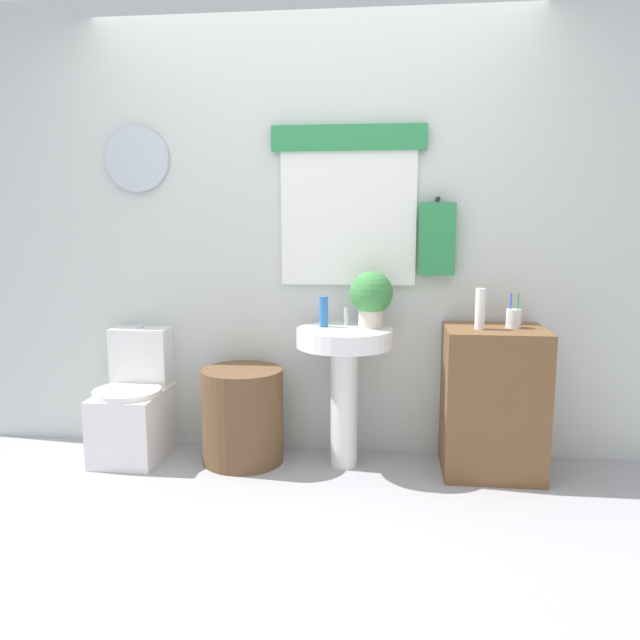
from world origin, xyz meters
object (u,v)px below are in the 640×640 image
(potted_plant, at_px, (371,296))
(toothbrush_cup, at_px, (514,318))
(wooden_cabinet, at_px, (493,401))
(lotion_bottle, at_px, (480,309))
(soap_bottle, at_px, (324,312))
(toilet, at_px, (135,407))
(pedestal_sink, at_px, (344,363))
(laundry_hamper, at_px, (243,415))

(potted_plant, bearing_deg, toothbrush_cup, -3.02)
(wooden_cabinet, xyz_separation_m, lotion_bottle, (-0.09, -0.04, 0.51))
(wooden_cabinet, xyz_separation_m, toothbrush_cup, (0.09, 0.02, 0.45))
(soap_bottle, bearing_deg, potted_plant, 2.20)
(toilet, bearing_deg, soap_bottle, 0.78)
(pedestal_sink, xyz_separation_m, lotion_bottle, (0.71, -0.04, 0.31))
(laundry_hamper, xyz_separation_m, soap_bottle, (0.46, 0.05, 0.59))
(pedestal_sink, bearing_deg, lotion_bottle, -3.22)
(wooden_cabinet, relative_size, soap_bottle, 4.74)
(potted_plant, bearing_deg, pedestal_sink, -156.80)
(wooden_cabinet, bearing_deg, lotion_bottle, -156.51)
(pedestal_sink, xyz_separation_m, toothbrush_cup, (0.90, 0.02, 0.26))
(toilet, bearing_deg, wooden_cabinet, -0.98)
(wooden_cabinet, relative_size, potted_plant, 2.58)
(pedestal_sink, bearing_deg, soap_bottle, 157.38)
(soap_bottle, distance_m, potted_plant, 0.28)
(pedestal_sink, xyz_separation_m, potted_plant, (0.14, 0.06, 0.36))
(toothbrush_cup, bearing_deg, potted_plant, 176.98)
(toothbrush_cup, bearing_deg, pedestal_sink, -178.72)
(lotion_bottle, bearing_deg, wooden_cabinet, 23.49)
(laundry_hamper, xyz_separation_m, toothbrush_cup, (1.47, 0.02, 0.58))
(laundry_hamper, bearing_deg, toilet, 176.93)
(soap_bottle, relative_size, toothbrush_cup, 0.91)
(soap_bottle, distance_m, toothbrush_cup, 1.02)
(toilet, xyz_separation_m, pedestal_sink, (1.23, -0.03, 0.31))
(lotion_bottle, bearing_deg, toothbrush_cup, 18.07)
(wooden_cabinet, distance_m, lotion_bottle, 0.52)
(soap_bottle, xyz_separation_m, toothbrush_cup, (1.02, -0.03, -0.01))
(pedestal_sink, bearing_deg, laundry_hamper, 180.00)
(toilet, xyz_separation_m, soap_bottle, (1.11, 0.02, 0.58))
(pedestal_sink, height_order, wooden_cabinet, wooden_cabinet)
(wooden_cabinet, height_order, soap_bottle, soap_bottle)
(laundry_hamper, xyz_separation_m, pedestal_sink, (0.58, -0.00, 0.32))
(laundry_hamper, relative_size, wooden_cabinet, 0.68)
(soap_bottle, bearing_deg, wooden_cabinet, -3.10)
(wooden_cabinet, height_order, toothbrush_cup, toothbrush_cup)
(toilet, xyz_separation_m, wooden_cabinet, (2.03, -0.03, 0.11))
(laundry_hamper, height_order, potted_plant, potted_plant)
(laundry_hamper, distance_m, toothbrush_cup, 1.58)
(pedestal_sink, distance_m, lotion_bottle, 0.78)
(toilet, bearing_deg, potted_plant, 1.05)
(wooden_cabinet, bearing_deg, pedestal_sink, -180.00)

